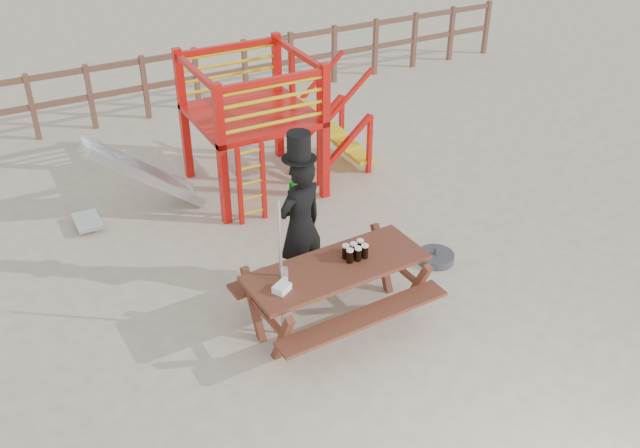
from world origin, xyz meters
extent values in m
plane|color=beige|center=(0.00, 0.00, 0.00)|extent=(60.00, 60.00, 0.00)
cube|color=brown|center=(0.00, 7.00, 1.10)|extent=(15.00, 0.06, 0.10)
cube|color=brown|center=(0.00, 7.00, 0.60)|extent=(15.00, 0.06, 0.10)
cube|color=brown|center=(-2.50, 7.00, 0.60)|extent=(0.09, 0.09, 1.20)
cube|color=brown|center=(-1.50, 7.00, 0.60)|extent=(0.09, 0.09, 1.20)
cube|color=brown|center=(-0.50, 7.00, 0.60)|extent=(0.09, 0.09, 1.20)
cube|color=brown|center=(0.50, 7.00, 0.60)|extent=(0.09, 0.09, 1.20)
cube|color=brown|center=(1.50, 7.00, 0.60)|extent=(0.09, 0.09, 1.20)
cube|color=brown|center=(2.50, 7.00, 0.60)|extent=(0.09, 0.09, 1.20)
cube|color=brown|center=(3.50, 7.00, 0.60)|extent=(0.09, 0.09, 1.20)
cube|color=brown|center=(4.50, 7.00, 0.60)|extent=(0.09, 0.09, 1.20)
cube|color=brown|center=(5.50, 7.00, 0.60)|extent=(0.09, 0.09, 1.20)
cube|color=brown|center=(6.50, 7.00, 0.60)|extent=(0.09, 0.09, 1.20)
cube|color=brown|center=(7.50, 7.00, 0.60)|extent=(0.09, 0.09, 1.20)
cube|color=red|center=(-0.60, 2.80, 1.05)|extent=(0.12, 0.12, 2.10)
cube|color=red|center=(1.00, 2.80, 1.05)|extent=(0.12, 0.12, 2.10)
cube|color=red|center=(-0.60, 4.40, 1.05)|extent=(0.12, 0.12, 2.10)
cube|color=red|center=(1.00, 4.40, 1.05)|extent=(0.12, 0.12, 2.10)
cube|color=red|center=(0.20, 3.60, 1.20)|extent=(1.72, 1.72, 0.08)
cube|color=red|center=(0.20, 2.80, 2.00)|extent=(1.60, 0.08, 0.08)
cube|color=red|center=(0.20, 4.40, 2.00)|extent=(1.60, 0.08, 0.08)
cube|color=red|center=(-0.60, 3.60, 2.00)|extent=(0.08, 1.60, 0.08)
cube|color=red|center=(1.00, 3.60, 2.00)|extent=(0.08, 1.60, 0.08)
cylinder|color=yellow|center=(0.20, 2.80, 1.38)|extent=(1.50, 0.05, 0.05)
cylinder|color=yellow|center=(0.20, 4.40, 1.38)|extent=(1.50, 0.05, 0.05)
cylinder|color=yellow|center=(0.20, 2.80, 1.56)|extent=(1.50, 0.05, 0.05)
cylinder|color=yellow|center=(0.20, 4.40, 1.56)|extent=(1.50, 0.05, 0.05)
cylinder|color=yellow|center=(0.20, 2.80, 1.74)|extent=(1.50, 0.05, 0.05)
cylinder|color=yellow|center=(0.20, 4.40, 1.74)|extent=(1.50, 0.05, 0.05)
cylinder|color=yellow|center=(0.20, 2.80, 1.92)|extent=(1.50, 0.05, 0.05)
cylinder|color=yellow|center=(0.20, 4.40, 1.92)|extent=(1.50, 0.05, 0.05)
cube|color=red|center=(-0.43, 2.65, 0.60)|extent=(0.06, 0.06, 1.20)
cube|color=red|center=(-0.07, 2.65, 0.60)|extent=(0.06, 0.06, 1.20)
cylinder|color=yellow|center=(-0.25, 2.65, 0.15)|extent=(0.36, 0.04, 0.04)
cylinder|color=yellow|center=(-0.25, 2.65, 0.39)|extent=(0.36, 0.04, 0.04)
cylinder|color=yellow|center=(-0.25, 2.65, 0.63)|extent=(0.36, 0.04, 0.04)
cylinder|color=yellow|center=(-0.25, 2.65, 0.87)|extent=(0.36, 0.04, 0.04)
cylinder|color=yellow|center=(-0.25, 2.65, 1.11)|extent=(0.36, 0.04, 0.04)
cube|color=yellow|center=(1.15, 3.60, 1.08)|extent=(0.30, 0.90, 0.06)
cube|color=yellow|center=(1.43, 3.60, 0.78)|extent=(0.30, 0.90, 0.06)
cube|color=yellow|center=(1.71, 3.60, 0.48)|extent=(0.30, 0.90, 0.06)
cube|color=yellow|center=(1.99, 3.60, 0.18)|extent=(0.30, 0.90, 0.06)
cube|color=red|center=(1.55, 3.15, 0.60)|extent=(0.95, 0.08, 0.86)
cube|color=red|center=(1.55, 4.05, 0.60)|extent=(0.95, 0.08, 0.86)
cube|color=silver|center=(-1.50, 3.60, 0.62)|extent=(1.53, 0.55, 1.21)
cube|color=silver|center=(-1.50, 3.33, 0.66)|extent=(1.58, 0.04, 1.28)
cube|color=silver|center=(-1.50, 3.87, 0.66)|extent=(1.58, 0.04, 1.28)
cube|color=silver|center=(-2.40, 3.60, 0.10)|extent=(0.35, 0.55, 0.05)
cube|color=maroon|center=(-0.31, 0.11, 0.78)|extent=(2.12, 0.89, 0.05)
cube|color=maroon|center=(-0.28, -0.47, 0.47)|extent=(2.10, 0.40, 0.04)
cube|color=maroon|center=(-0.34, 0.68, 0.47)|extent=(2.10, 0.40, 0.04)
cube|color=maroon|center=(-1.20, 0.06, 0.38)|extent=(0.15, 1.25, 0.75)
cube|color=maroon|center=(0.58, 0.15, 0.38)|extent=(0.15, 1.25, 0.75)
imported|color=black|center=(-0.35, 0.92, 0.89)|extent=(0.74, 0.58, 1.79)
cube|color=#0D9618|center=(-0.39, 1.06, 1.11)|extent=(0.07, 0.04, 0.42)
cylinder|color=black|center=(-0.35, 0.92, 1.79)|extent=(0.41, 0.41, 0.01)
cylinder|color=black|center=(-0.35, 0.92, 1.96)|extent=(0.27, 0.27, 0.31)
cube|color=white|center=(-0.39, 1.05, 2.06)|extent=(0.14, 0.04, 0.04)
cylinder|color=#B2B2B7|center=(-0.94, 0.22, 0.88)|extent=(0.04, 0.04, 1.76)
cylinder|color=#37373C|center=(1.47, 0.58, 0.06)|extent=(0.49, 0.49, 0.11)
cylinder|color=#37373C|center=(1.47, 0.58, 0.16)|extent=(0.06, 0.06, 0.09)
cube|color=white|center=(-1.05, -0.03, 0.85)|extent=(0.23, 0.21, 0.08)
cylinder|color=black|center=(-0.14, 0.10, 0.88)|extent=(0.08, 0.08, 0.15)
cylinder|color=#F4E4C7|center=(-0.14, 0.10, 0.97)|extent=(0.08, 0.08, 0.02)
cylinder|color=black|center=(-0.04, 0.09, 0.88)|extent=(0.08, 0.08, 0.15)
cylinder|color=#F4E4C7|center=(-0.04, 0.09, 0.97)|extent=(0.08, 0.08, 0.02)
cylinder|color=black|center=(0.05, 0.10, 0.88)|extent=(0.08, 0.08, 0.15)
cylinder|color=#F4E4C7|center=(0.05, 0.10, 0.97)|extent=(0.08, 0.08, 0.02)
cylinder|color=black|center=(-0.14, 0.20, 0.88)|extent=(0.08, 0.08, 0.15)
cylinder|color=#F4E4C7|center=(-0.14, 0.20, 0.97)|extent=(0.08, 0.08, 0.02)
cylinder|color=black|center=(-0.04, 0.19, 0.88)|extent=(0.08, 0.08, 0.15)
cylinder|color=#F4E4C7|center=(-0.04, 0.19, 0.97)|extent=(0.08, 0.08, 0.02)
cylinder|color=black|center=(0.06, 0.21, 0.88)|extent=(0.08, 0.08, 0.15)
cylinder|color=#F4E4C7|center=(0.06, 0.21, 0.97)|extent=(0.08, 0.08, 0.02)
cylinder|color=silver|center=(-0.93, 0.14, 0.88)|extent=(0.08, 0.08, 0.15)
cylinder|color=#F4E4C7|center=(-0.93, 0.14, 0.82)|extent=(0.07, 0.07, 0.02)
camera|label=1|loc=(-3.54, -5.54, 5.41)|focal=40.00mm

